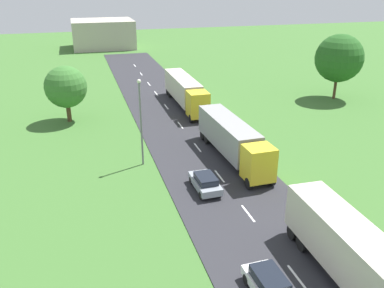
{
  "coord_description": "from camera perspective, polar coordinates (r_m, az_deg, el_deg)",
  "views": [
    {
      "loc": [
        -11.29,
        -0.65,
        16.6
      ],
      "look_at": [
        -1.11,
        34.76,
        1.29
      ],
      "focal_mm": 37.78,
      "sensor_mm": 36.0,
      "label": 1
    }
  ],
  "objects": [
    {
      "name": "road",
      "position": [
        32.16,
        7.05,
        -8.64
      ],
      "size": [
        10.0,
        140.0,
        0.06
      ],
      "primitive_type": "cube",
      "color": "#2B2B30",
      "rests_on": "ground"
    },
    {
      "name": "lane_marking_centre",
      "position": [
        28.94,
        10.37,
        -12.72
      ],
      "size": [
        0.16,
        121.32,
        0.01
      ],
      "color": "white",
      "rests_on": "road"
    },
    {
      "name": "truck_lead",
      "position": [
        24.6,
        23.21,
        -15.54
      ],
      "size": [
        2.78,
        14.05,
        3.69
      ],
      "color": "blue",
      "rests_on": "road"
    },
    {
      "name": "truck_second",
      "position": [
        39.16,
        5.73,
        0.79
      ],
      "size": [
        2.86,
        13.3,
        3.61
      ],
      "color": "yellow",
      "rests_on": "road"
    },
    {
      "name": "truck_third",
      "position": [
        55.47,
        -0.99,
        7.54
      ],
      "size": [
        2.56,
        14.71,
        3.76
      ],
      "color": "yellow",
      "rests_on": "road"
    },
    {
      "name": "car_second",
      "position": [
        23.98,
        10.98,
        -19.1
      ],
      "size": [
        1.87,
        4.13,
        1.46
      ],
      "color": "white",
      "rests_on": "road"
    },
    {
      "name": "car_third",
      "position": [
        33.69,
        1.88,
        -5.41
      ],
      "size": [
        1.87,
        3.98,
        1.42
      ],
      "color": "#8C939E",
      "rests_on": "road"
    },
    {
      "name": "lamppost_second",
      "position": [
        37.22,
        -7.23,
        3.58
      ],
      "size": [
        0.36,
        0.36,
        8.26
      ],
      "color": "slate",
      "rests_on": "ground"
    },
    {
      "name": "tree_birch",
      "position": [
        51.24,
        -17.4,
        7.69
      ],
      "size": [
        5.04,
        5.04,
        6.88
      ],
      "color": "#513823",
      "rests_on": "ground"
    },
    {
      "name": "tree_elm",
      "position": [
        62.09,
        20.06,
        11.3
      ],
      "size": [
        6.75,
        6.75,
        9.27
      ],
      "color": "#513823",
      "rests_on": "ground"
    },
    {
      "name": "distant_building",
      "position": [
        106.87,
        -12.45,
        14.95
      ],
      "size": [
        14.84,
        12.85,
        6.74
      ],
      "primitive_type": "cube",
      "color": "#B2A899",
      "rests_on": "ground"
    }
  ]
}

